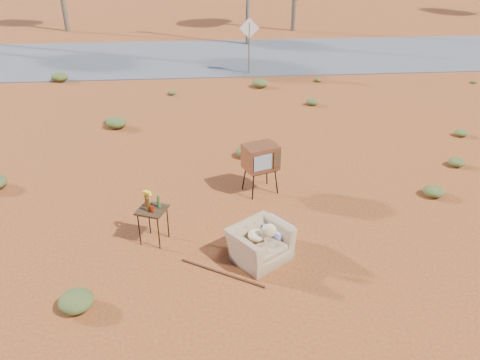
{
  "coord_description": "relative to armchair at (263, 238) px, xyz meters",
  "views": [
    {
      "loc": [
        -0.48,
        -6.68,
        5.15
      ],
      "look_at": [
        0.22,
        1.42,
        0.8
      ],
      "focal_mm": 35.0,
      "sensor_mm": 36.0,
      "label": 1
    }
  ],
  "objects": [
    {
      "name": "side_table",
      "position": [
        -1.97,
        0.68,
        0.33
      ],
      "size": [
        0.63,
        0.63,
        0.98
      ],
      "rotation": [
        0.0,
        0.0,
        -0.39
      ],
      "color": "#362613",
      "rests_on": "ground"
    },
    {
      "name": "armchair",
      "position": [
        0.0,
        0.0,
        0.0
      ],
      "size": [
        1.24,
        1.25,
        0.85
      ],
      "rotation": [
        0.0,
        0.0,
        0.62
      ],
      "color": "#977652",
      "rests_on": "ground"
    },
    {
      "name": "tv_unit",
      "position": [
        0.25,
        2.33,
        0.44
      ],
      "size": [
        0.84,
        0.76,
        1.12
      ],
      "rotation": [
        0.0,
        0.0,
        0.35
      ],
      "color": "black",
      "rests_on": "ground"
    },
    {
      "name": "road_sign",
      "position": [
        1.0,
        11.99,
        1.11
      ],
      "size": [
        0.78,
        0.06,
        2.19
      ],
      "color": "brown",
      "rests_on": "ground"
    },
    {
      "name": "highway",
      "position": [
        -0.5,
        14.99,
        -0.37
      ],
      "size": [
        140.0,
        7.0,
        0.04
      ],
      "primitive_type": "cube",
      "color": "#565659",
      "rests_on": "ground"
    },
    {
      "name": "scrub_patch",
      "position": [
        -1.32,
        4.4,
        -0.26
      ],
      "size": [
        17.49,
        8.07,
        0.33
      ],
      "color": "#505826",
      "rests_on": "ground"
    },
    {
      "name": "rusty_bar",
      "position": [
        -0.74,
        -0.44,
        -0.37
      ],
      "size": [
        1.38,
        0.87,
        0.04
      ],
      "primitive_type": "cylinder",
      "rotation": [
        0.0,
        1.57,
        -0.55
      ],
      "color": "#4B1F14",
      "rests_on": "ground"
    },
    {
      "name": "ground",
      "position": [
        -0.5,
        -0.01,
        -0.39
      ],
      "size": [
        140.0,
        140.0,
        0.0
      ],
      "primitive_type": "plane",
      "color": "#93511D",
      "rests_on": "ground"
    }
  ]
}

